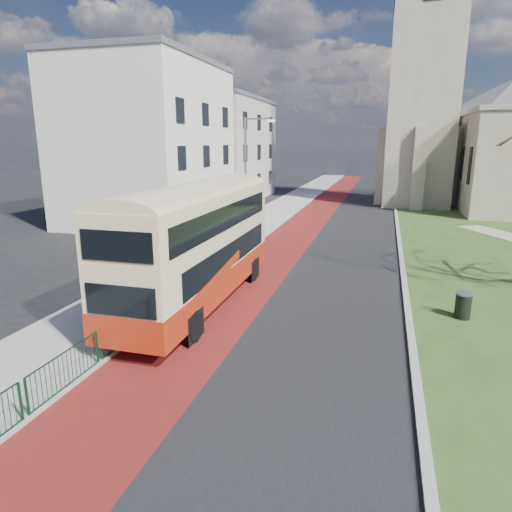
% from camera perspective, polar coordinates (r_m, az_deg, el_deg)
% --- Properties ---
extents(ground, '(160.00, 160.00, 0.00)m').
position_cam_1_polar(ground, '(15.19, -4.81, -11.25)').
color(ground, black).
rests_on(ground, ground).
extents(road_carriageway, '(9.00, 120.00, 0.01)m').
position_cam_1_polar(road_carriageway, '(33.65, 9.56, 2.74)').
color(road_carriageway, black).
rests_on(road_carriageway, ground).
extents(bus_lane, '(3.40, 120.00, 0.01)m').
position_cam_1_polar(bus_lane, '(34.03, 5.03, 3.01)').
color(bus_lane, '#591414').
rests_on(bus_lane, ground).
extents(pavement_west, '(4.00, 120.00, 0.12)m').
position_cam_1_polar(pavement_west, '(34.90, -1.11, 3.43)').
color(pavement_west, gray).
rests_on(pavement_west, ground).
extents(kerb_west, '(0.25, 120.00, 0.13)m').
position_cam_1_polar(kerb_west, '(34.38, 2.08, 3.27)').
color(kerb_west, '#999993').
rests_on(kerb_west, ground).
extents(kerb_east, '(0.25, 80.00, 0.13)m').
position_cam_1_polar(kerb_east, '(35.45, 17.34, 2.97)').
color(kerb_east, '#999993').
rests_on(kerb_east, ground).
extents(pedestrian_railing, '(0.07, 24.00, 1.12)m').
position_cam_1_polar(pedestrian_railing, '(19.50, -8.91, -3.83)').
color(pedestrian_railing, '#0D3C1E').
rests_on(pedestrian_railing, ground).
extents(gothic_church, '(16.38, 18.00, 40.00)m').
position_cam_1_polar(gothic_church, '(51.85, 25.66, 20.11)').
color(gothic_church, gray).
rests_on(gothic_church, ground).
extents(street_block_near, '(10.30, 14.30, 13.00)m').
position_cam_1_polar(street_block_near, '(39.64, -13.22, 13.72)').
color(street_block_near, silver).
rests_on(street_block_near, ground).
extents(street_block_far, '(10.30, 16.30, 11.50)m').
position_cam_1_polar(street_block_far, '(54.25, -4.88, 13.22)').
color(street_block_far, '#B8AC9C').
rests_on(street_block_far, ground).
extents(streetlamp, '(2.13, 0.18, 8.00)m').
position_cam_1_polar(streetlamp, '(32.25, -1.06, 10.68)').
color(streetlamp, gray).
rests_on(streetlamp, pavement_west).
extents(bus, '(2.71, 11.38, 4.75)m').
position_cam_1_polar(bus, '(18.28, -7.33, 2.03)').
color(bus, '#A4260F').
rests_on(bus, ground).
extents(litter_bin, '(0.73, 0.73, 0.99)m').
position_cam_1_polar(litter_bin, '(18.85, 24.47, -5.64)').
color(litter_bin, black).
rests_on(litter_bin, grass_green).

